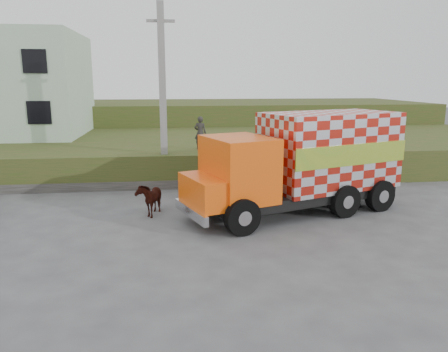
{
  "coord_description": "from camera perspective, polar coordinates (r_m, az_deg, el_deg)",
  "views": [
    {
      "loc": [
        -0.67,
        -14.98,
        4.72
      ],
      "look_at": [
        1.21,
        0.56,
        1.3
      ],
      "focal_mm": 35.0,
      "sensor_mm": 36.0,
      "label": 1
    }
  ],
  "objects": [
    {
      "name": "cargo_truck",
      "position": [
        16.04,
        10.52,
        1.82
      ],
      "size": [
        8.45,
        5.11,
        3.6
      ],
      "rotation": [
        0.0,
        0.0,
        0.34
      ],
      "color": "black",
      "rests_on": "ground"
    },
    {
      "name": "retaining_strip",
      "position": [
        19.75,
        -10.59,
        -1.12
      ],
      "size": [
        16.0,
        0.5,
        0.4
      ],
      "primitive_type": "cube",
      "color": "#595651",
      "rests_on": "ground"
    },
    {
      "name": "pedestrian",
      "position": [
        20.98,
        -3.12,
        5.65
      ],
      "size": [
        0.64,
        0.49,
        1.58
      ],
      "primitive_type": "imported",
      "rotation": [
        0.0,
        0.0,
        2.94
      ],
      "color": "#2C2A27",
      "rests_on": "embankment"
    },
    {
      "name": "cow",
      "position": [
        15.91,
        -9.65,
        -2.82
      ],
      "size": [
        1.01,
        1.57,
        1.22
      ],
      "primitive_type": "imported",
      "rotation": [
        0.0,
        0.0,
        -0.26
      ],
      "color": "#35150D",
      "rests_on": "ground"
    },
    {
      "name": "embankment",
      "position": [
        25.3,
        -5.32,
        3.24
      ],
      "size": [
        40.0,
        12.0,
        1.5
      ],
      "primitive_type": "cube",
      "color": "#304D19",
      "rests_on": "ground"
    },
    {
      "name": "ground",
      "position": [
        15.72,
        -4.17,
        -5.18
      ],
      "size": [
        120.0,
        120.0,
        0.0
      ],
      "primitive_type": "plane",
      "color": "#474749",
      "rests_on": "ground"
    },
    {
      "name": "utility_pole",
      "position": [
        19.59,
        -8.0,
        10.32
      ],
      "size": [
        1.2,
        0.3,
        8.0
      ],
      "color": "gray",
      "rests_on": "ground"
    },
    {
      "name": "embankment_far",
      "position": [
        37.12,
        -5.9,
        7.28
      ],
      "size": [
        40.0,
        12.0,
        3.0
      ],
      "primitive_type": "cube",
      "color": "#304D19",
      "rests_on": "ground"
    }
  ]
}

